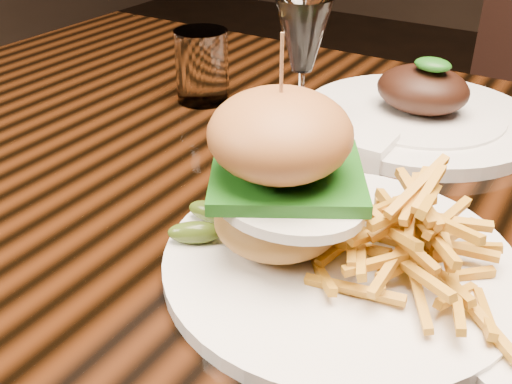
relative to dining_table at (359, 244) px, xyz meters
The scene contains 6 objects.
dining_table is the anchor object (origin of this frame).
burger_plate 0.20m from the dining_table, 77.67° to the right, with size 0.32×0.32×0.21m.
ramekin 0.12m from the dining_table, 114.18° to the left, with size 0.06×0.06×0.03m, color white.
wine_glass 0.25m from the dining_table, 152.52° to the left, with size 0.07×0.07×0.19m.
water_tumbler 0.36m from the dining_table, 159.00° to the left, with size 0.08×0.08×0.11m, color white.
far_dish 0.22m from the dining_table, 92.13° to the left, with size 0.32×0.32×0.10m.
Camera 1 is at (0.20, -0.56, 1.09)m, focal length 42.00 mm.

